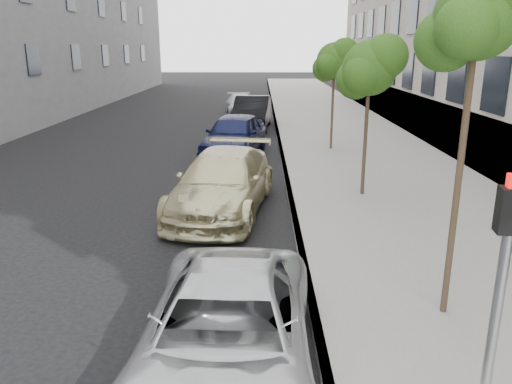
{
  "coord_description": "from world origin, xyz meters",
  "views": [
    {
      "loc": [
        0.32,
        -5.51,
        4.13
      ],
      "look_at": [
        0.25,
        3.48,
        1.5
      ],
      "focal_mm": 35.0,
      "sensor_mm": 36.0,
      "label": 1
    }
  ],
  "objects_px": {
    "minivan": "(226,334)",
    "sedan_black": "(252,113)",
    "suv": "(223,182)",
    "sedan_rear": "(241,104)",
    "tree_far": "(335,60)",
    "signal_pole": "(500,288)",
    "tree_mid": "(371,68)",
    "sedan_blue": "(234,135)",
    "tree_near": "(480,18)"
  },
  "relations": [
    {
      "from": "tree_mid",
      "to": "sedan_blue",
      "type": "distance_m",
      "value": 7.36
    },
    {
      "from": "tree_far",
      "to": "sedan_blue",
      "type": "distance_m",
      "value": 4.87
    },
    {
      "from": "tree_far",
      "to": "sedan_blue",
      "type": "height_order",
      "value": "tree_far"
    },
    {
      "from": "minivan",
      "to": "tree_far",
      "type": "bearing_deg",
      "value": 79.53
    },
    {
      "from": "minivan",
      "to": "sedan_blue",
      "type": "xyz_separation_m",
      "value": [
        -0.57,
        13.59,
        0.18
      ]
    },
    {
      "from": "tree_far",
      "to": "sedan_rear",
      "type": "distance_m",
      "value": 12.71
    },
    {
      "from": "minivan",
      "to": "sedan_blue",
      "type": "distance_m",
      "value": 13.6
    },
    {
      "from": "signal_pole",
      "to": "sedan_black",
      "type": "relative_size",
      "value": 0.58
    },
    {
      "from": "minivan",
      "to": "sedan_blue",
      "type": "relative_size",
      "value": 0.97
    },
    {
      "from": "signal_pole",
      "to": "minivan",
      "type": "relative_size",
      "value": 0.63
    },
    {
      "from": "sedan_rear",
      "to": "tree_near",
      "type": "bearing_deg",
      "value": -86.85
    },
    {
      "from": "tree_mid",
      "to": "signal_pole",
      "type": "height_order",
      "value": "tree_mid"
    },
    {
      "from": "sedan_blue",
      "to": "tree_mid",
      "type": "bearing_deg",
      "value": -45.54
    },
    {
      "from": "tree_far",
      "to": "minivan",
      "type": "relative_size",
      "value": 0.92
    },
    {
      "from": "sedan_black",
      "to": "sedan_rear",
      "type": "bearing_deg",
      "value": 102.25
    },
    {
      "from": "tree_mid",
      "to": "suv",
      "type": "bearing_deg",
      "value": -163.84
    },
    {
      "from": "tree_mid",
      "to": "signal_pole",
      "type": "distance_m",
      "value": 9.49
    },
    {
      "from": "tree_far",
      "to": "sedan_black",
      "type": "relative_size",
      "value": 0.86
    },
    {
      "from": "minivan",
      "to": "sedan_black",
      "type": "xyz_separation_m",
      "value": [
        0.0,
        20.47,
        0.18
      ]
    },
    {
      "from": "tree_far",
      "to": "suv",
      "type": "xyz_separation_m",
      "value": [
        -3.87,
        -7.62,
        -2.84
      ]
    },
    {
      "from": "sedan_black",
      "to": "sedan_rear",
      "type": "relative_size",
      "value": 1.17
    },
    {
      "from": "tree_mid",
      "to": "tree_far",
      "type": "height_order",
      "value": "same"
    },
    {
      "from": "signal_pole",
      "to": "suv",
      "type": "distance_m",
      "value": 8.88
    },
    {
      "from": "suv",
      "to": "tree_mid",
      "type": "bearing_deg",
      "value": 24.81
    },
    {
      "from": "tree_far",
      "to": "signal_pole",
      "type": "xyz_separation_m",
      "value": [
        -0.69,
        -15.82,
        -1.62
      ]
    },
    {
      "from": "minivan",
      "to": "suv",
      "type": "xyz_separation_m",
      "value": [
        -0.54,
        6.87,
        0.11
      ]
    },
    {
      "from": "minivan",
      "to": "suv",
      "type": "relative_size",
      "value": 0.89
    },
    {
      "from": "tree_near",
      "to": "minivan",
      "type": "relative_size",
      "value": 1.1
    },
    {
      "from": "sedan_black",
      "to": "sedan_rear",
      "type": "xyz_separation_m",
      "value": [
        -0.79,
        5.67,
        -0.2
      ]
    },
    {
      "from": "signal_pole",
      "to": "tree_far",
      "type": "bearing_deg",
      "value": 95.38
    },
    {
      "from": "tree_far",
      "to": "signal_pole",
      "type": "relative_size",
      "value": 1.47
    },
    {
      "from": "tree_mid",
      "to": "minivan",
      "type": "distance_m",
      "value": 9.14
    },
    {
      "from": "minivan",
      "to": "sedan_rear",
      "type": "bearing_deg",
      "value": 94.2
    },
    {
      "from": "tree_far",
      "to": "minivan",
      "type": "distance_m",
      "value": 15.15
    },
    {
      "from": "tree_near",
      "to": "tree_far",
      "type": "height_order",
      "value": "tree_near"
    },
    {
      "from": "sedan_blue",
      "to": "minivan",
      "type": "bearing_deg",
      "value": -77.97
    },
    {
      "from": "tree_far",
      "to": "suv",
      "type": "relative_size",
      "value": 0.82
    },
    {
      "from": "tree_near",
      "to": "suv",
      "type": "relative_size",
      "value": 0.97
    },
    {
      "from": "minivan",
      "to": "sedan_black",
      "type": "height_order",
      "value": "sedan_black"
    },
    {
      "from": "suv",
      "to": "minivan",
      "type": "bearing_deg",
      "value": -76.85
    },
    {
      "from": "tree_near",
      "to": "tree_mid",
      "type": "height_order",
      "value": "tree_near"
    },
    {
      "from": "tree_mid",
      "to": "suv",
      "type": "height_order",
      "value": "tree_mid"
    },
    {
      "from": "tree_mid",
      "to": "sedan_rear",
      "type": "relative_size",
      "value": 1.01
    },
    {
      "from": "tree_near",
      "to": "minivan",
      "type": "height_order",
      "value": "tree_near"
    },
    {
      "from": "tree_far",
      "to": "sedan_black",
      "type": "xyz_separation_m",
      "value": [
        -3.33,
        5.98,
        -2.78
      ]
    },
    {
      "from": "signal_pole",
      "to": "sedan_black",
      "type": "xyz_separation_m",
      "value": [
        -2.64,
        21.81,
        -1.16
      ]
    },
    {
      "from": "suv",
      "to": "sedan_blue",
      "type": "bearing_deg",
      "value": 98.94
    },
    {
      "from": "minivan",
      "to": "sedan_rear",
      "type": "xyz_separation_m",
      "value": [
        -0.79,
        26.14,
        -0.03
      ]
    },
    {
      "from": "tree_near",
      "to": "minivan",
      "type": "distance_m",
      "value": 5.29
    },
    {
      "from": "tree_mid",
      "to": "sedan_black",
      "type": "distance_m",
      "value": 13.21
    }
  ]
}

